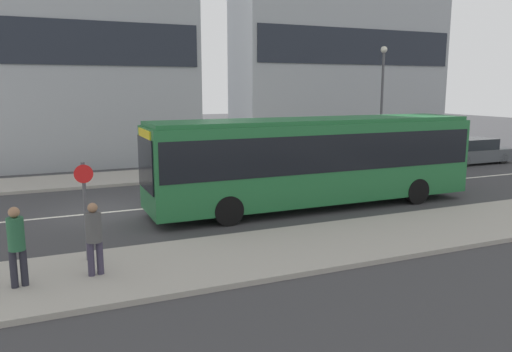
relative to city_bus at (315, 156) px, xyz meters
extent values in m
plane|color=#3A3A3D|center=(-6.95, 2.11, -1.84)|extent=(120.00, 120.00, 0.00)
cube|color=#A39E93|center=(-6.95, -4.14, -1.78)|extent=(44.00, 3.50, 0.13)
cube|color=#A39E93|center=(-6.95, 8.36, -1.78)|extent=(44.00, 3.50, 0.13)
cube|color=silver|center=(-6.95, 2.11, -1.84)|extent=(41.80, 0.16, 0.01)
cube|color=#1E232D|center=(-7.36, 11.58, 4.63)|extent=(13.10, 0.08, 2.20)
cube|color=#1E232D|center=(9.83, 11.58, 4.95)|extent=(14.04, 0.08, 2.20)
cube|color=#236B38|center=(0.01, 0.00, -0.16)|extent=(12.02, 2.48, 2.75)
cube|color=black|center=(0.01, 0.00, 0.25)|extent=(11.78, 2.51, 1.26)
cube|color=#236B38|center=(0.01, 0.00, 1.29)|extent=(11.84, 2.28, 0.14)
cube|color=black|center=(-6.02, 0.00, 0.09)|extent=(0.05, 2.18, 1.65)
cube|color=yellow|center=(-6.02, 0.00, 1.01)|extent=(0.04, 1.73, 0.32)
cylinder|color=black|center=(-3.72, -1.13, -1.36)|extent=(0.96, 0.28, 0.96)
cylinder|color=black|center=(-3.72, 1.13, -1.36)|extent=(0.96, 0.28, 0.96)
cylinder|color=black|center=(3.74, -1.13, -1.36)|extent=(0.96, 0.28, 0.96)
cylinder|color=black|center=(3.74, 1.13, -1.36)|extent=(0.96, 0.28, 0.96)
cube|color=navy|center=(8.45, 5.43, -1.36)|extent=(4.63, 1.74, 0.68)
cube|color=#21262B|center=(8.31, 5.43, -0.73)|extent=(2.54, 1.53, 0.58)
cylinder|color=black|center=(9.88, 4.65, -1.54)|extent=(0.60, 0.18, 0.60)
cylinder|color=black|center=(9.88, 6.21, -1.54)|extent=(0.60, 0.18, 0.60)
cylinder|color=black|center=(7.01, 4.65, -1.54)|extent=(0.60, 0.18, 0.60)
cylinder|color=black|center=(7.01, 6.21, -1.54)|extent=(0.60, 0.18, 0.60)
cube|color=#4C5156|center=(13.62, 5.56, -1.36)|extent=(4.60, 1.79, 0.68)
cube|color=#21262B|center=(13.48, 5.56, -0.72)|extent=(2.53, 1.57, 0.60)
cylinder|color=black|center=(15.05, 4.76, -1.54)|extent=(0.60, 0.18, 0.60)
cylinder|color=black|center=(15.05, 6.36, -1.54)|extent=(0.60, 0.18, 0.60)
cylinder|color=black|center=(12.19, 4.76, -1.54)|extent=(0.60, 0.18, 0.60)
cylinder|color=black|center=(12.19, 6.36, -1.54)|extent=(0.60, 0.18, 0.60)
cylinder|color=#23232D|center=(-9.66, -4.27, -1.31)|extent=(0.15, 0.15, 0.80)
cylinder|color=#23232D|center=(-9.46, -4.23, -1.31)|extent=(0.15, 0.15, 0.80)
cylinder|color=#235638|center=(-9.56, -4.25, -0.56)|extent=(0.34, 0.34, 0.70)
sphere|color=#936B4C|center=(-9.56, -4.25, -0.10)|extent=(0.23, 0.23, 0.23)
cylinder|color=#383347|center=(-8.11, -4.21, -1.33)|extent=(0.15, 0.15, 0.77)
cylinder|color=#383347|center=(-7.91, -4.18, -1.33)|extent=(0.15, 0.15, 0.77)
cylinder|color=#4C4C4C|center=(-8.01, -4.20, -0.61)|extent=(0.34, 0.34, 0.67)
sphere|color=#936B4C|center=(-8.01, -4.20, -0.16)|extent=(0.22, 0.22, 0.22)
cylinder|color=#4C4C51|center=(-8.08, -3.09, -0.51)|extent=(0.09, 0.09, 2.41)
cylinder|color=red|center=(-8.08, -3.15, 0.43)|extent=(0.44, 0.03, 0.44)
cylinder|color=#4C4C51|center=(8.47, 7.37, 1.32)|extent=(0.14, 0.14, 6.06)
sphere|color=silver|center=(8.47, 7.37, 4.45)|extent=(0.36, 0.36, 0.36)
camera|label=1|loc=(-8.94, -15.39, 2.44)|focal=35.00mm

